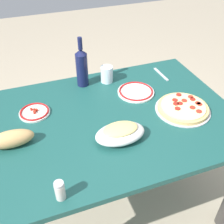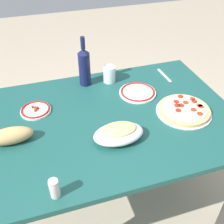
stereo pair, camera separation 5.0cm
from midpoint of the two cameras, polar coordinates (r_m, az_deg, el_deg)
The scene contains 11 objects.
ground_plane at distance 1.97m, azimuth 0.76°, elevation -17.65°, with size 8.00×8.00×0.00m, color tan.
dining_table at distance 1.50m, azimuth 0.96°, elevation -4.39°, with size 1.30×0.92×0.73m.
pepperoni_pizza at distance 1.50m, azimuth 15.76°, elevation 0.39°, with size 0.29×0.29×0.03m.
baked_pasta_dish at distance 1.27m, azimuth 2.50°, elevation -4.42°, with size 0.24×0.15×0.08m.
wine_bottle at distance 1.63m, azimuth -4.93°, elevation 9.54°, with size 0.07×0.07×0.30m.
water_glass at distance 1.69m, azimuth 0.31°, elevation 7.91°, with size 0.08×0.08×0.10m, color silver.
side_plate_near at distance 1.60m, azimuth 6.28°, elevation 4.13°, with size 0.21×0.21×0.02m.
side_plate_far at distance 1.51m, azimuth -14.78°, elevation 0.40°, with size 0.16×0.16×0.02m.
bread_loaf at distance 1.33m, azimuth -19.45°, elevation -4.74°, with size 0.21×0.09×0.08m, color tan.
spice_shaker at distance 1.08m, azimuth -10.61°, elevation -15.46°, with size 0.04×0.04×0.09m.
fork_left at distance 1.81m, azimuth 11.69°, elevation 7.51°, with size 0.17×0.02×0.01m, color #B7B7BC.
Camera 2 is at (-0.33, -1.06, 1.63)m, focal length 43.69 mm.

